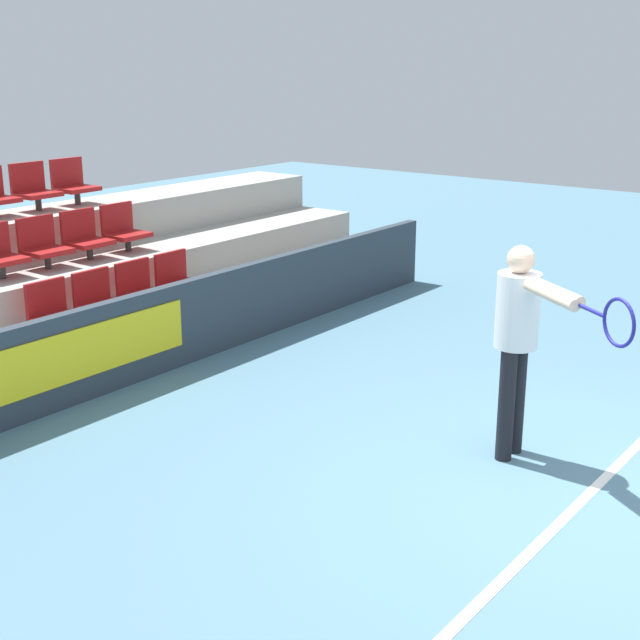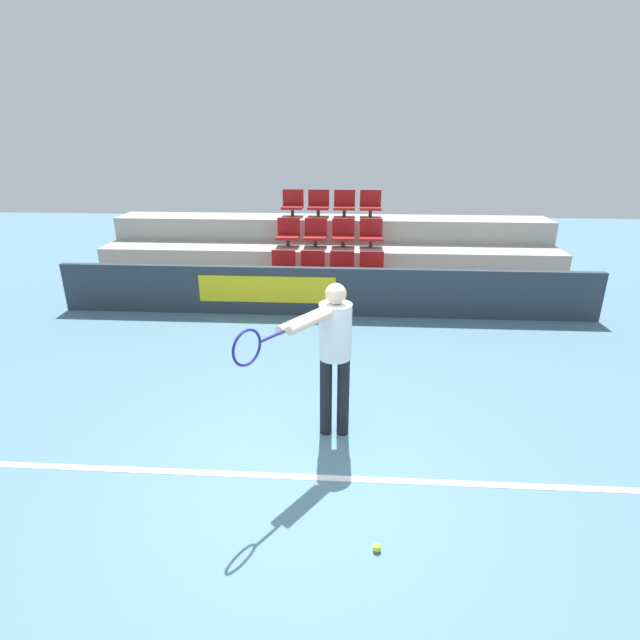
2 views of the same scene
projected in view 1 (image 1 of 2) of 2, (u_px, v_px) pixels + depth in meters
The scene contains 16 objects.
ground_plane at pixel (588, 497), 6.43m from camera, with size 30.00×30.00×0.00m, color slate.
court_baseline at pixel (587, 496), 6.44m from camera, with size 6.31×0.08×0.01m.
barrier_wall at pixel (161, 330), 8.88m from camera, with size 9.41×0.14×0.86m.
bleacher_tier_front at pixel (130, 339), 9.25m from camera, with size 9.01×0.86×0.45m.
bleacher_tier_middle at pixel (76, 305), 9.69m from camera, with size 9.01×0.86×0.90m.
bleacher_tier_back at pixel (26, 273), 10.12m from camera, with size 9.01×0.86×1.36m.
stadium_chair_0 at pixel (53, 311), 8.56m from camera, with size 0.44×0.38×0.54m.
stadium_chair_1 at pixel (99, 299), 8.97m from camera, with size 0.44×0.38×0.54m.
stadium_chair_2 at pixel (140, 288), 9.39m from camera, with size 0.44×0.38×0.54m.
stadium_chair_3 at pixel (178, 278), 9.80m from camera, with size 0.44×0.38×0.54m.
stadium_chair_5 at pixel (43, 244), 9.34m from camera, with size 0.44×0.38×0.54m.
stadium_chair_6 at pixel (85, 236), 9.76m from camera, with size 0.44×0.38×0.54m.
stadium_chair_7 at pixel (123, 229), 10.17m from camera, with size 0.44×0.38×0.54m.
stadium_chair_10 at pixel (34, 188), 10.13m from camera, with size 0.44×0.38×0.54m.
stadium_chair_11 at pixel (73, 183), 10.54m from camera, with size 0.44×0.38×0.54m.
tennis_player at pixel (521, 330), 6.75m from camera, with size 0.95×1.31×1.70m.
Camera 1 is at (-5.78, -1.99, 3.07)m, focal length 50.00 mm.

